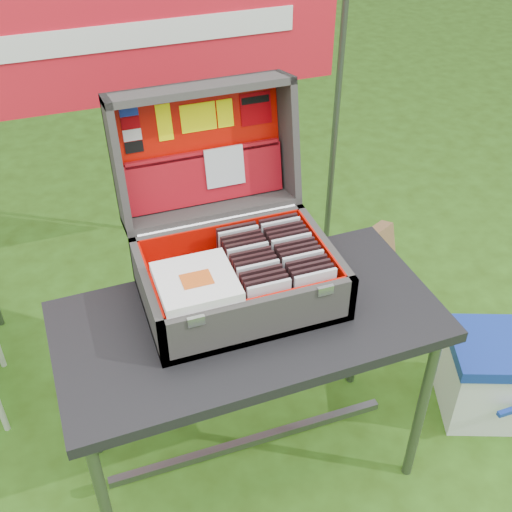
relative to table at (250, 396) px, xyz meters
name	(u,v)px	position (x,y,z in m)	size (l,w,h in m)	color
ground	(241,459)	(-0.03, 0.02, -0.38)	(80.00, 80.00, 0.00)	#2D4C11
table	(250,396)	(0.00, 0.00, 0.00)	(1.21, 0.60, 0.76)	#252527
table_top	(249,322)	(0.00, 0.00, 0.36)	(1.21, 0.60, 0.04)	#252527
table_leg_fl	(105,507)	(-0.54, -0.24, -0.02)	(0.04, 0.04, 0.72)	#59595B
table_leg_fr	(421,411)	(0.54, -0.24, -0.02)	(0.04, 0.04, 0.72)	#59595B
table_leg_bl	(84,389)	(-0.54, 0.24, -0.02)	(0.04, 0.04, 0.72)	#59595B
table_leg_br	(358,320)	(0.54, 0.24, -0.02)	(0.04, 0.04, 0.72)	#59595B
table_brace	(250,441)	(0.00, 0.00, -0.26)	(1.06, 0.03, 0.03)	#59595B
suitcase	(232,215)	(0.00, 0.16, 0.66)	(0.61, 0.60, 0.57)	#3F3D3A
suitcase_base_bottom	(239,295)	(0.00, 0.10, 0.39)	(0.61, 0.44, 0.02)	#3F3D3A
suitcase_base_wall_front	(261,321)	(0.00, -0.11, 0.46)	(0.61, 0.02, 0.16)	#3F3D3A
suitcase_base_wall_back	(220,242)	(0.00, 0.30, 0.46)	(0.61, 0.02, 0.16)	#3F3D3A
suitcase_base_wall_left	(148,299)	(-0.29, 0.10, 0.46)	(0.02, 0.44, 0.16)	#3F3D3A
suitcase_base_wall_right	(324,260)	(0.29, 0.10, 0.46)	(0.02, 0.44, 0.16)	#3F3D3A
suitcase_liner_floor	(239,292)	(0.00, 0.10, 0.40)	(0.56, 0.39, 0.01)	red
suitcase_latch_left	(196,321)	(-0.20, -0.12, 0.53)	(0.05, 0.01, 0.03)	silver
suitcase_latch_right	(325,290)	(0.20, -0.12, 0.53)	(0.05, 0.01, 0.03)	silver
suitcase_hinge	(218,221)	(0.00, 0.31, 0.54)	(0.02, 0.02, 0.55)	silver
suitcase_lid_back	(200,146)	(0.00, 0.51, 0.72)	(0.61, 0.44, 0.02)	#3F3D3A
suitcase_lid_rim_far	(199,89)	(0.00, 0.48, 0.94)	(0.61, 0.02, 0.16)	#3F3D3A
suitcase_lid_rim_near	(212,209)	(0.00, 0.40, 0.54)	(0.61, 0.02, 0.16)	#3F3D3A
suitcase_lid_rim_left	(117,166)	(-0.29, 0.44, 0.74)	(0.02, 0.44, 0.16)	#3F3D3A
suitcase_lid_rim_right	(288,138)	(0.29, 0.44, 0.74)	(0.02, 0.44, 0.16)	#3F3D3A
suitcase_lid_liner	(201,147)	(0.00, 0.49, 0.73)	(0.56, 0.38, 0.01)	red
suitcase_liner_wall_front	(259,315)	(0.00, -0.09, 0.47)	(0.56, 0.01, 0.14)	red
suitcase_liner_wall_back	(221,242)	(0.00, 0.29, 0.47)	(0.56, 0.01, 0.14)	red
suitcase_liner_wall_left	(153,295)	(-0.28, 0.10, 0.47)	(0.01, 0.39, 0.14)	red
suitcase_liner_wall_right	(320,258)	(0.28, 0.10, 0.47)	(0.01, 0.39, 0.14)	red
suitcase_lid_pocket	(206,177)	(0.00, 0.45, 0.63)	(0.54, 0.17, 0.03)	#A00E18
suitcase_pocket_edge	(204,153)	(0.00, 0.47, 0.72)	(0.53, 0.02, 0.02)	#A00E18
suitcase_pocket_cd	(225,167)	(0.07, 0.44, 0.67)	(0.14, 0.14, 0.01)	silver
lid_sticker_cc_a	(128,110)	(-0.22, 0.52, 0.88)	(0.06, 0.04, 0.00)	#1933B2
lid_sticker_cc_b	(130,123)	(-0.22, 0.51, 0.84)	(0.06, 0.04, 0.00)	#A10006
lid_sticker_cc_c	(132,135)	(-0.22, 0.50, 0.80)	(0.06, 0.04, 0.00)	white
lid_sticker_cc_d	(134,147)	(-0.22, 0.50, 0.77)	(0.06, 0.04, 0.00)	black
lid_card_neon_tall	(164,122)	(-0.11, 0.51, 0.83)	(0.05, 0.12, 0.00)	#F0F806
lid_card_neon_main	(198,117)	(0.00, 0.51, 0.83)	(0.12, 0.09, 0.00)	#F0F806
lid_card_neon_small	(225,113)	(0.09, 0.51, 0.83)	(0.05, 0.09, 0.00)	#F0F806
lid_sticker_band	(256,109)	(0.20, 0.51, 0.83)	(0.11, 0.11, 0.00)	#A10006
lid_sticker_band_bar	(255,100)	(0.20, 0.52, 0.86)	(0.10, 0.02, 0.00)	black
cd_left_0	(269,303)	(0.04, -0.07, 0.49)	(0.14, 0.01, 0.15)	silver
cd_left_1	(266,298)	(0.04, -0.05, 0.49)	(0.14, 0.01, 0.15)	black
cd_left_2	(263,293)	(0.04, -0.02, 0.49)	(0.14, 0.01, 0.15)	black
cd_left_3	(261,289)	(0.04, 0.00, 0.49)	(0.14, 0.01, 0.15)	black
cd_left_4	(258,284)	(0.04, 0.02, 0.49)	(0.14, 0.01, 0.15)	silver
cd_left_5	(256,279)	(0.04, 0.05, 0.49)	(0.14, 0.01, 0.15)	black
cd_left_6	(253,275)	(0.04, 0.07, 0.49)	(0.14, 0.01, 0.15)	black
cd_left_7	(251,270)	(0.04, 0.10, 0.49)	(0.14, 0.01, 0.15)	black
cd_left_8	(248,266)	(0.04, 0.12, 0.49)	(0.14, 0.01, 0.15)	silver
cd_left_9	(246,261)	(0.04, 0.14, 0.49)	(0.14, 0.01, 0.15)	black
cd_left_10	(243,257)	(0.04, 0.17, 0.49)	(0.14, 0.01, 0.15)	black
cd_left_11	(241,253)	(0.04, 0.19, 0.49)	(0.14, 0.01, 0.15)	black
cd_left_12	(239,249)	(0.04, 0.22, 0.49)	(0.14, 0.01, 0.15)	silver
cd_left_13	(236,244)	(0.04, 0.24, 0.49)	(0.14, 0.01, 0.15)	black
cd_right_0	(314,293)	(0.19, -0.07, 0.49)	(0.14, 0.01, 0.15)	silver
cd_right_1	(311,288)	(0.19, -0.05, 0.49)	(0.14, 0.01, 0.15)	black
cd_right_2	(308,283)	(0.19, -0.02, 0.49)	(0.14, 0.01, 0.15)	black
cd_right_3	(305,278)	(0.19, 0.00, 0.49)	(0.14, 0.01, 0.15)	black
cd_right_4	(302,274)	(0.19, 0.02, 0.49)	(0.14, 0.01, 0.15)	silver
cd_right_5	(299,269)	(0.19, 0.05, 0.49)	(0.14, 0.01, 0.15)	black
cd_right_6	(296,265)	(0.19, 0.07, 0.49)	(0.14, 0.01, 0.15)	black
cd_right_7	(294,260)	(0.19, 0.10, 0.49)	(0.14, 0.01, 0.15)	black
cd_right_8	(291,256)	(0.19, 0.12, 0.49)	(0.14, 0.01, 0.15)	silver
cd_right_9	(288,252)	(0.19, 0.14, 0.49)	(0.14, 0.01, 0.15)	black
cd_right_10	(285,248)	(0.19, 0.17, 0.49)	(0.14, 0.01, 0.15)	black
cd_right_11	(283,244)	(0.19, 0.19, 0.49)	(0.14, 0.01, 0.15)	black
cd_right_12	(280,240)	(0.19, 0.22, 0.49)	(0.14, 0.01, 0.15)	silver
cd_right_13	(278,236)	(0.19, 0.24, 0.49)	(0.14, 0.01, 0.15)	black
songbook_0	(196,285)	(-0.16, 0.01, 0.54)	(0.23, 0.23, 0.01)	white
songbook_1	(196,283)	(-0.16, 0.01, 0.55)	(0.23, 0.23, 0.01)	white
songbook_2	(196,282)	(-0.16, 0.01, 0.55)	(0.23, 0.23, 0.01)	white
songbook_3	(196,281)	(-0.16, 0.01, 0.56)	(0.23, 0.23, 0.01)	white
songbook_4	(196,279)	(-0.16, 0.01, 0.56)	(0.23, 0.23, 0.01)	white
songbook_5	(196,278)	(-0.16, 0.01, 0.57)	(0.23, 0.23, 0.01)	white
songbook_graphic	(197,279)	(-0.16, 0.00, 0.57)	(0.09, 0.07, 0.00)	#D85919
cooler	(497,376)	(1.02, -0.08, -0.19)	(0.42, 0.32, 0.37)	white
cooler_body	(496,380)	(1.02, -0.08, -0.22)	(0.40, 0.30, 0.32)	white
cooler_lid	(507,348)	(1.02, -0.08, -0.03)	(0.42, 0.32, 0.05)	#15329A
cardboard_box	(365,282)	(0.77, 0.59, -0.16)	(0.42, 0.07, 0.44)	olive
banner_post_right	(337,108)	(0.82, 1.12, 0.47)	(0.03, 0.03, 1.70)	#59595B
banner	(149,33)	(-0.03, 1.11, 0.92)	(1.60, 0.01, 0.55)	red
banner_text	(149,34)	(-0.03, 1.10, 0.92)	(1.20, 0.00, 0.10)	white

